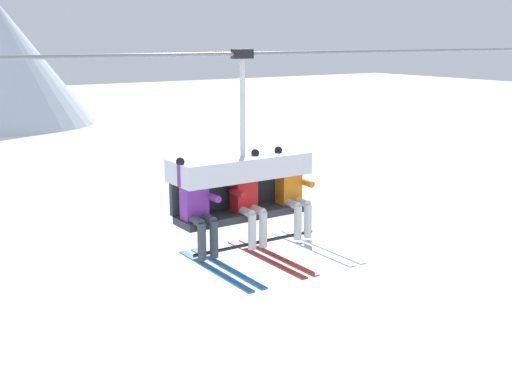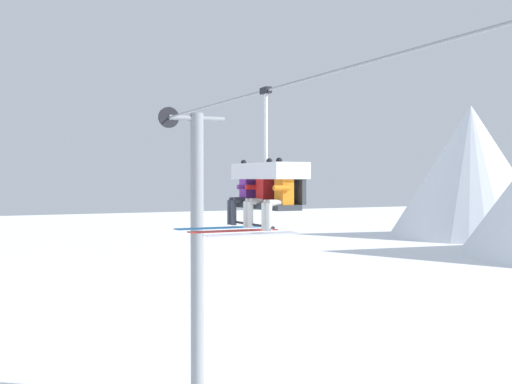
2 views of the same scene
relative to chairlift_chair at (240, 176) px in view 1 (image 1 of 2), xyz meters
name	(u,v)px [view 1 (image 1 of 2)]	position (x,y,z in m)	size (l,w,h in m)	color
lift_cable	(330,52)	(1.47, -0.07, 1.63)	(16.56, 0.05, 0.05)	gray
chairlift_chair	(240,176)	(0.00, 0.00, 0.00)	(1.94, 0.74, 2.56)	#33383D
skier_purple	(199,207)	(-0.76, -0.21, -0.28)	(0.48, 1.70, 1.34)	purple
skier_red	(249,199)	(0.00, -0.21, -0.28)	(0.48, 1.70, 1.34)	red
skier_orange	(294,192)	(0.76, -0.21, -0.28)	(0.48, 1.70, 1.34)	orange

